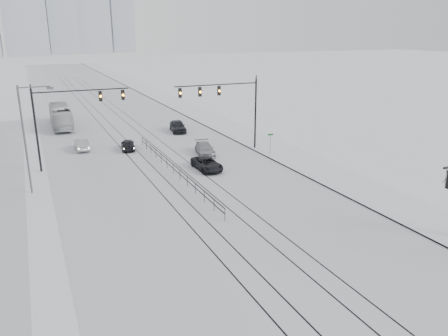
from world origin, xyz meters
The scene contains 15 objects.
road centered at (0.00, 60.00, 0.01)m, with size 22.00×260.00×0.02m, color silver.
sidewalk_east centered at (13.50, 60.00, 0.08)m, with size 5.00×260.00×0.16m, color silver.
curb centered at (11.05, 60.00, 0.06)m, with size 0.10×260.00×0.12m, color gray.
tram_rails centered at (0.00, 40.00, 0.02)m, with size 5.30×180.00×0.01m.
traffic_mast_ne centered at (8.15, 34.99, 5.76)m, with size 9.60×0.37×8.00m.
traffic_mast_nw centered at (-8.52, 36.00, 5.57)m, with size 9.10×0.37×8.00m.
street_light_west centered at (-12.20, 30.00, 5.21)m, with size 2.73×0.25×9.00m.
median_fence centered at (0.00, 30.00, 0.53)m, with size 0.06×24.00×1.00m.
street_sign centered at (11.80, 32.00, 1.61)m, with size 0.70×0.06×2.40m.
sedan_sb_inner centered at (-2.00, 40.57, 0.63)m, with size 1.48×3.69×1.26m, color black.
sedan_sb_outer centered at (-6.85, 42.69, 0.65)m, with size 1.37×3.93×1.30m, color #9B9CA2.
sedan_nb_front centered at (3.41, 29.81, 0.61)m, with size 2.02×4.39×1.22m, color black.
sedan_nb_right centered at (5.31, 35.07, 0.64)m, with size 1.79×4.41×1.28m, color gray.
sedan_nb_far centered at (6.23, 47.23, 0.78)m, with size 1.84×4.56×1.55m, color black.
box_truck centered at (-7.90, 56.88, 1.53)m, with size 2.57×10.97×3.06m, color #B9BCBD.
Camera 1 is at (-11.88, -8.22, 13.03)m, focal length 35.00 mm.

